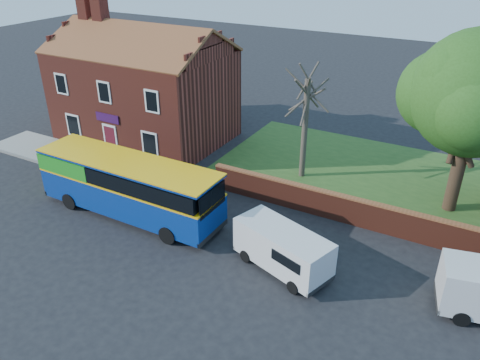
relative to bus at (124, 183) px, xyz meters
The scene contains 10 objects.
ground 2.90m from the bus, 66.33° to the right, with size 120.00×120.00×0.00m, color black.
pavement 7.37m from the bus, 148.70° to the left, with size 18.00×3.50×0.12m, color gray.
kerb 6.66m from the bus, 162.19° to the left, with size 18.00×0.15×0.14m, color slate.
grass_strip 17.79m from the bus, 38.28° to the left, with size 26.00×12.00×0.04m, color #426B28.
shop_building 11.38m from the bus, 122.94° to the left, with size 12.30×8.13×10.50m.
boundary_wall 14.79m from the bus, 19.66° to the left, with size 22.00×0.38×1.60m.
bus is the anchor object (origin of this frame).
van_near 9.71m from the bus, ahead, with size 5.07×3.28×2.07m.
large_tree 19.01m from the bus, 30.46° to the left, with size 8.24×6.52×10.06m.
bare_tree 11.40m from the bus, 52.44° to the left, with size 2.62×3.12×6.99m.
Camera 1 is at (15.53, -14.59, 13.91)m, focal length 35.00 mm.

